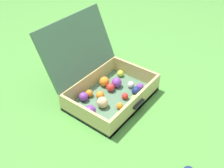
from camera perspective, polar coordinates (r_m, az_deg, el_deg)
The scene contains 2 objects.
ground_plane at distance 1.77m, azimuth -1.36°, elevation -5.02°, with size 16.00×16.00×0.00m, color #4C8C38.
open_suitcase at distance 1.79m, azimuth -1.96°, elevation 0.26°, with size 0.60×0.62×0.53m.
Camera 1 is at (-1.01, -0.82, 1.20)m, focal length 40.93 mm.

